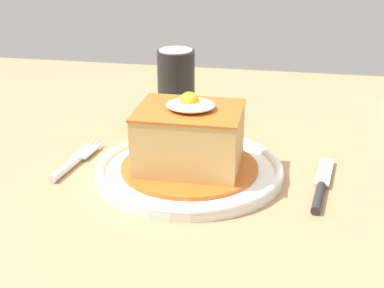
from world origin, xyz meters
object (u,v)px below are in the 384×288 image
main_plate (189,170)px  soda_can (176,84)px  fork (72,163)px  knife (320,190)px

main_plate → soda_can: 0.25m
main_plate → soda_can: size_ratio=2.14×
main_plate → fork: bearing=-179.1°
fork → knife: size_ratio=0.86×
main_plate → knife: (0.18, -0.02, -0.00)m
soda_can → knife: bearing=-45.6°
knife → soda_can: (-0.25, 0.26, 0.06)m
fork → soda_can: soda_can is taller
main_plate → fork: (-0.17, -0.00, -0.00)m
main_plate → soda_can: soda_can is taller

